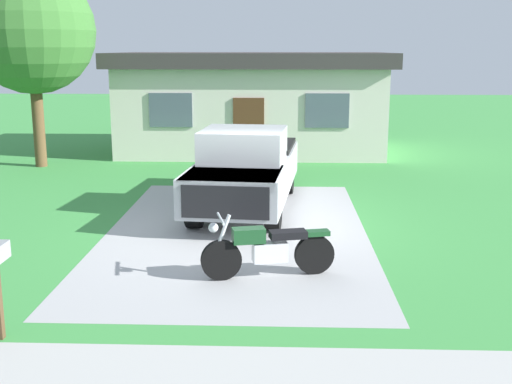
{
  "coord_description": "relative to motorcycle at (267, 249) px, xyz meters",
  "views": [
    {
      "loc": [
        0.87,
        -12.57,
        3.66
      ],
      "look_at": [
        0.4,
        -0.22,
        0.9
      ],
      "focal_mm": 45.32,
      "sensor_mm": 36.0,
      "label": 1
    }
  ],
  "objects": [
    {
      "name": "neighbor_house",
      "position": [
        -0.83,
        13.29,
        1.32
      ],
      "size": [
        9.6,
        5.6,
        3.5
      ],
      "color": "beige",
      "rests_on": "ground"
    },
    {
      "name": "shade_tree",
      "position": [
        -7.36,
        9.85,
        3.68
      ],
      "size": [
        3.82,
        3.82,
        6.08
      ],
      "color": "brown",
      "rests_on": "ground"
    },
    {
      "name": "ground_plane",
      "position": [
        -0.68,
        2.54,
        -0.47
      ],
      "size": [
        80.0,
        80.0,
        0.0
      ],
      "primitive_type": "plane",
      "color": "#3C8E41"
    },
    {
      "name": "pickup_truck",
      "position": [
        -0.58,
        4.68,
        0.48
      ],
      "size": [
        2.5,
        5.77,
        1.9
      ],
      "color": "black",
      "rests_on": "ground"
    },
    {
      "name": "motorcycle",
      "position": [
        0.0,
        0.0,
        0.0
      ],
      "size": [
        2.18,
        0.85,
        1.09
      ],
      "color": "black",
      "rests_on": "ground"
    },
    {
      "name": "sidewalk_strip",
      "position": [
        -0.68,
        -3.46,
        -0.47
      ],
      "size": [
        36.0,
        1.8,
        0.01
      ],
      "primitive_type": "cube",
      "color": "#ADADA8",
      "rests_on": "ground"
    },
    {
      "name": "driveway_pad",
      "position": [
        -0.68,
        2.54,
        -0.47
      ],
      "size": [
        5.24,
        8.98,
        0.01
      ],
      "primitive_type": "cube",
      "color": "#A5A5A5",
      "rests_on": "ground"
    }
  ]
}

